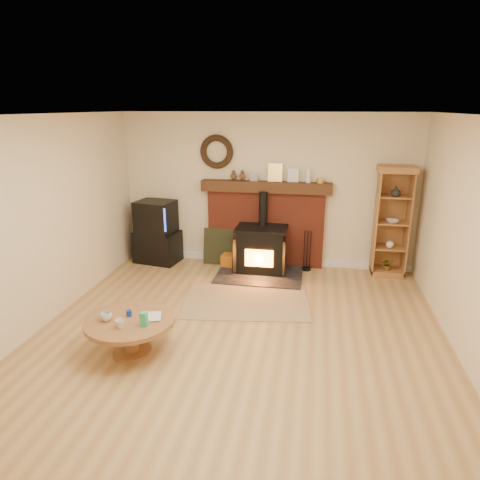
% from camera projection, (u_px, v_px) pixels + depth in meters
% --- Properties ---
extents(ground, '(5.50, 5.50, 0.00)m').
position_uv_depth(ground, '(237.00, 341.00, 5.11)').
color(ground, '#A57945').
rests_on(ground, ground).
extents(room_shell, '(5.02, 5.52, 2.61)m').
position_uv_depth(room_shell, '(237.00, 199.00, 4.69)').
color(room_shell, beige).
rests_on(room_shell, ground).
extents(chimney_breast, '(2.20, 0.22, 1.78)m').
position_uv_depth(chimney_breast, '(265.00, 220.00, 7.38)').
color(chimney_breast, maroon).
rests_on(chimney_breast, ground).
extents(wood_stove, '(1.40, 1.00, 1.34)m').
position_uv_depth(wood_stove, '(261.00, 251.00, 7.14)').
color(wood_stove, black).
rests_on(wood_stove, ground).
extents(area_rug, '(1.91, 1.44, 0.01)m').
position_uv_depth(area_rug, '(246.00, 301.00, 6.15)').
color(area_rug, brown).
rests_on(area_rug, ground).
extents(tv_unit, '(0.84, 0.65, 1.11)m').
position_uv_depth(tv_unit, '(157.00, 233.00, 7.59)').
color(tv_unit, black).
rests_on(tv_unit, ground).
extents(curio_cabinet, '(0.58, 0.42, 1.80)m').
position_uv_depth(curio_cabinet, '(391.00, 222.00, 6.89)').
color(curio_cabinet, '#9A5832').
rests_on(curio_cabinet, ground).
extents(firelog_box, '(0.40, 0.28, 0.23)m').
position_uv_depth(firelog_box, '(233.00, 261.00, 7.42)').
color(firelog_box, '#C79C07').
rests_on(firelog_box, ground).
extents(leaning_painting, '(0.53, 0.14, 0.63)m').
position_uv_depth(leaning_painting, '(218.00, 246.00, 7.55)').
color(leaning_painting, black).
rests_on(leaning_painting, ground).
extents(fire_tools, '(0.16, 0.16, 0.70)m').
position_uv_depth(fire_tools, '(307.00, 263.00, 7.29)').
color(fire_tools, black).
rests_on(fire_tools, ground).
extents(coffee_table, '(1.00, 1.00, 0.59)m').
position_uv_depth(coffee_table, '(130.00, 325.00, 4.77)').
color(coffee_table, brown).
rests_on(coffee_table, ground).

